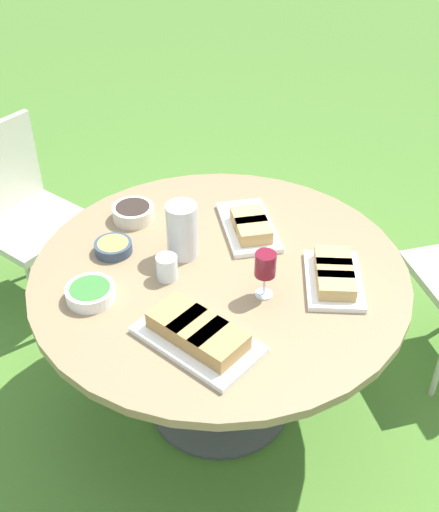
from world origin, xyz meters
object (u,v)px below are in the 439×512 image
(chair_near_right, at_px, (19,206))
(water_pitcher, at_px, (182,230))
(wine_glass, at_px, (265,266))
(dining_table, at_px, (220,293))

(chair_near_right, xyz_separation_m, water_pitcher, (-0.96, 0.26, 0.29))
(chair_near_right, bearing_deg, water_pitcher, 165.09)
(chair_near_right, bearing_deg, wine_glass, 164.85)
(water_pitcher, distance_m, wine_glass, 0.36)
(dining_table, distance_m, wine_glass, 0.31)
(dining_table, height_order, chair_near_right, chair_near_right)
(chair_near_right, distance_m, wine_glass, 1.40)
(chair_near_right, relative_size, wine_glass, 5.12)
(dining_table, bearing_deg, water_pitcher, -10.92)
(water_pitcher, height_order, wine_glass, water_pitcher)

